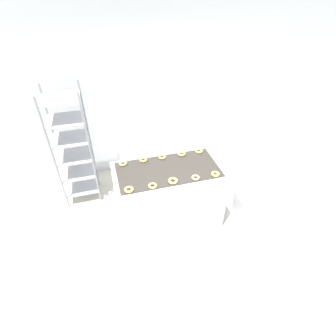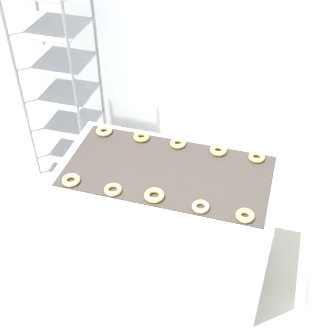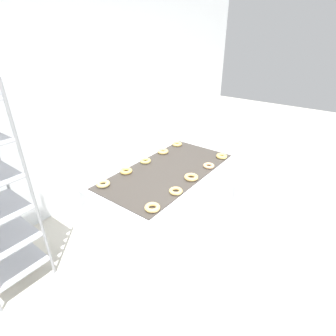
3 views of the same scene
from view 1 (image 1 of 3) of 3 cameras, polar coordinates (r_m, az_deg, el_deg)
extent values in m
plane|color=beige|center=(3.62, 2.79, -18.01)|extent=(14.00, 14.00, 0.00)
cube|color=silver|center=(4.42, -5.49, 16.21)|extent=(8.00, 0.05, 2.80)
cube|color=silver|center=(3.66, 0.00, -6.12)|extent=(1.41, 0.74, 0.92)
cube|color=#38332D|center=(3.35, 0.00, -0.33)|extent=(1.30, 0.65, 0.01)
cube|color=#262628|center=(3.40, 7.86, -6.28)|extent=(0.12, 0.07, 0.10)
cylinder|color=gray|center=(3.89, -23.53, 1.62)|extent=(0.02, 0.02, 1.80)
cylinder|color=gray|center=(3.83, -16.40, 2.84)|extent=(0.02, 0.02, 1.80)
cylinder|color=gray|center=(4.29, -23.16, 5.14)|extent=(0.02, 0.02, 1.80)
cylinder|color=gray|center=(4.24, -16.67, 6.29)|extent=(0.02, 0.02, 1.80)
cube|color=#A8AAB2|center=(4.46, -18.06, -3.68)|extent=(0.49, 0.47, 0.01)
cube|color=#A8AAB2|center=(4.29, -18.80, -0.68)|extent=(0.49, 0.47, 0.01)
cube|color=#A8AAB2|center=(4.12, -19.59, 2.56)|extent=(0.49, 0.47, 0.01)
cube|color=#A8AAB2|center=(3.97, -20.46, 6.06)|extent=(0.49, 0.47, 0.01)
cube|color=#A8AAB2|center=(3.84, -21.40, 9.81)|extent=(0.49, 0.47, 0.01)
cube|color=#A8AAB2|center=(3.73, -22.43, 13.81)|extent=(0.49, 0.47, 0.01)
cube|color=silver|center=(4.12, 17.04, -7.58)|extent=(0.36, 0.29, 0.35)
torus|color=#E7BB69|center=(3.06, -8.51, -4.66)|extent=(0.11, 0.11, 0.03)
torus|color=#E0B366|center=(3.09, -3.37, -3.88)|extent=(0.11, 0.11, 0.03)
torus|color=tan|center=(3.15, 1.08, -2.81)|extent=(0.12, 0.12, 0.03)
torus|color=#E4A972|center=(3.21, 6.03, -2.09)|extent=(0.10, 0.10, 0.03)
torus|color=#E0BC5D|center=(3.30, 10.25, -1.30)|extent=(0.11, 0.11, 0.03)
torus|color=#D4B770|center=(3.48, -9.78, 1.01)|extent=(0.11, 0.11, 0.03)
torus|color=#ECB95A|center=(3.51, -5.40, 1.81)|extent=(0.11, 0.11, 0.03)
torus|color=#D7BC62|center=(3.55, -1.28, 2.45)|extent=(0.11, 0.11, 0.03)
torus|color=#E2BD66|center=(3.62, 2.98, 3.13)|extent=(0.11, 0.11, 0.03)
torus|color=#DFBA61|center=(3.70, 6.74, 3.69)|extent=(0.11, 0.11, 0.03)
camera|label=2|loc=(1.40, 60.89, 16.10)|focal=50.00mm
camera|label=3|loc=(1.85, -44.11, -3.91)|focal=28.00mm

